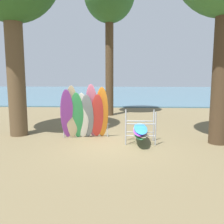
# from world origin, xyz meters

# --- Properties ---
(ground_plane) EXTENTS (80.00, 80.00, 0.00)m
(ground_plane) POSITION_xyz_m (0.00, 0.00, 0.00)
(ground_plane) COLOR brown
(lake_water) EXTENTS (80.00, 36.00, 0.10)m
(lake_water) POSITION_xyz_m (0.00, 28.78, 0.05)
(lake_water) COLOR #477084
(lake_water) RESTS_ON ground
(leaning_board_pile) EXTENTS (2.01, 1.06, 2.25)m
(leaning_board_pile) POSITION_xyz_m (-1.16, 0.79, 1.01)
(leaning_board_pile) COLOR purple
(leaning_board_pile) RESTS_ON ground
(board_storage_rack) EXTENTS (1.15, 2.13, 1.25)m
(board_storage_rack) POSITION_xyz_m (1.06, 0.25, 0.50)
(board_storage_rack) COLOR #9EA0A5
(board_storage_rack) RESTS_ON ground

